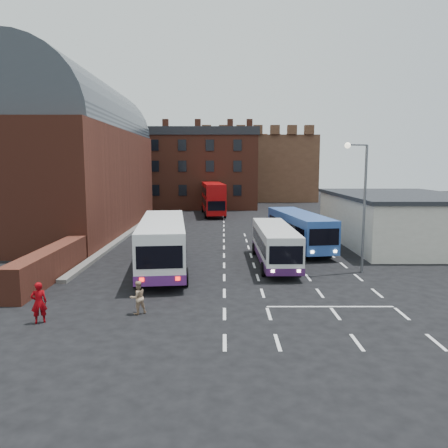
{
  "coord_description": "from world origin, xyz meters",
  "views": [
    {
      "loc": [
        -0.05,
        -22.91,
        6.64
      ],
      "look_at": [
        0.0,
        10.0,
        2.2
      ],
      "focal_mm": 35.0,
      "sensor_mm": 36.0,
      "label": 1
    }
  ],
  "objects_px": {
    "pedestrian_red": "(39,303)",
    "pedestrian_beige": "(138,297)",
    "bus_white_inbound": "(275,242)",
    "street_lamp": "(361,196)",
    "bus_white_outbound": "(163,240)",
    "bus_red_double": "(213,198)",
    "bus_blue": "(299,228)"
  },
  "relations": [
    {
      "from": "bus_blue",
      "to": "bus_red_double",
      "type": "bearing_deg",
      "value": -81.13
    },
    {
      "from": "bus_white_inbound",
      "to": "pedestrian_red",
      "type": "bearing_deg",
      "value": 43.32
    },
    {
      "from": "pedestrian_red",
      "to": "pedestrian_beige",
      "type": "distance_m",
      "value": 4.12
    },
    {
      "from": "bus_white_outbound",
      "to": "street_lamp",
      "type": "bearing_deg",
      "value": -10.61
    },
    {
      "from": "bus_white_outbound",
      "to": "bus_blue",
      "type": "bearing_deg",
      "value": 28.59
    },
    {
      "from": "bus_white_outbound",
      "to": "bus_white_inbound",
      "type": "bearing_deg",
      "value": 3.83
    },
    {
      "from": "pedestrian_red",
      "to": "bus_red_double",
      "type": "bearing_deg",
      "value": -125.39
    },
    {
      "from": "bus_white_inbound",
      "to": "pedestrian_beige",
      "type": "relative_size",
      "value": 6.28
    },
    {
      "from": "bus_white_outbound",
      "to": "pedestrian_beige",
      "type": "height_order",
      "value": "bus_white_outbound"
    },
    {
      "from": "bus_white_inbound",
      "to": "bus_blue",
      "type": "xyz_separation_m",
      "value": [
        2.61,
        5.61,
        0.16
      ]
    },
    {
      "from": "bus_red_double",
      "to": "pedestrian_beige",
      "type": "distance_m",
      "value": 39.07
    },
    {
      "from": "street_lamp",
      "to": "bus_blue",
      "type": "bearing_deg",
      "value": 106.6
    },
    {
      "from": "bus_red_double",
      "to": "pedestrian_beige",
      "type": "xyz_separation_m",
      "value": [
        -2.49,
        -38.96,
        -1.52
      ]
    },
    {
      "from": "bus_white_outbound",
      "to": "bus_white_inbound",
      "type": "distance_m",
      "value": 7.44
    },
    {
      "from": "bus_white_inbound",
      "to": "street_lamp",
      "type": "xyz_separation_m",
      "value": [
        4.94,
        -2.23,
        3.28
      ]
    },
    {
      "from": "bus_white_outbound",
      "to": "bus_white_inbound",
      "type": "relative_size",
      "value": 1.25
    },
    {
      "from": "pedestrian_red",
      "to": "bus_white_inbound",
      "type": "bearing_deg",
      "value": -162.08
    },
    {
      "from": "bus_white_inbound",
      "to": "street_lamp",
      "type": "relative_size",
      "value": 1.2
    },
    {
      "from": "pedestrian_red",
      "to": "pedestrian_beige",
      "type": "relative_size",
      "value": 1.17
    },
    {
      "from": "street_lamp",
      "to": "bus_white_outbound",
      "type": "bearing_deg",
      "value": 175.67
    },
    {
      "from": "bus_red_double",
      "to": "street_lamp",
      "type": "distance_m",
      "value": 32.98
    },
    {
      "from": "bus_blue",
      "to": "street_lamp",
      "type": "xyz_separation_m",
      "value": [
        2.34,
        -7.84,
        3.12
      ]
    },
    {
      "from": "bus_blue",
      "to": "pedestrian_beige",
      "type": "bearing_deg",
      "value": 48.69
    },
    {
      "from": "bus_red_double",
      "to": "pedestrian_red",
      "type": "bearing_deg",
      "value": 75.18
    },
    {
      "from": "bus_blue",
      "to": "pedestrian_red",
      "type": "relative_size",
      "value": 6.06
    },
    {
      "from": "bus_white_inbound",
      "to": "bus_blue",
      "type": "bearing_deg",
      "value": -115.77
    },
    {
      "from": "bus_white_outbound",
      "to": "bus_red_double",
      "type": "bearing_deg",
      "value": 78.99
    },
    {
      "from": "bus_red_double",
      "to": "bus_white_outbound",
      "type": "bearing_deg",
      "value": 79.58
    },
    {
      "from": "pedestrian_red",
      "to": "pedestrian_beige",
      "type": "height_order",
      "value": "pedestrian_red"
    },
    {
      "from": "bus_white_outbound",
      "to": "pedestrian_red",
      "type": "height_order",
      "value": "bus_white_outbound"
    },
    {
      "from": "bus_blue",
      "to": "pedestrian_beige",
      "type": "xyz_separation_m",
      "value": [
        -9.89,
        -15.39,
        -0.93
      ]
    },
    {
      "from": "bus_white_inbound",
      "to": "street_lamp",
      "type": "bearing_deg",
      "value": 154.84
    }
  ]
}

